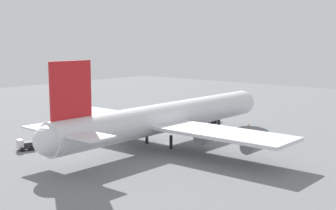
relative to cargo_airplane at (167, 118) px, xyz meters
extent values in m
plane|color=slate|center=(0.32, 0.00, -6.26)|extent=(289.48, 289.48, 0.00)
cylinder|color=silver|center=(0.32, 0.00, 0.12)|extent=(66.22, 6.72, 6.72)
sphere|color=silver|center=(33.43, 0.00, 0.12)|extent=(6.58, 6.58, 6.58)
sphere|color=silver|center=(-32.80, 0.00, 0.12)|extent=(5.71, 5.71, 5.71)
cube|color=red|center=(-27.50, 0.00, 8.85)|extent=(9.27, 0.50, 10.75)
cube|color=silver|center=(-28.82, -5.34, 1.13)|extent=(5.96, 10.08, 0.36)
cube|color=silver|center=(-28.82, 5.34, 1.13)|extent=(5.96, 10.08, 0.36)
cube|color=silver|center=(-3.00, -17.25, -0.89)|extent=(11.26, 30.48, 0.70)
cube|color=silver|center=(-3.00, 17.25, -0.89)|extent=(11.26, 30.48, 0.70)
cylinder|color=gray|center=(-2.00, -12.68, -2.65)|extent=(5.37, 2.82, 2.82)
cylinder|color=gray|center=(-2.00, -23.96, -2.65)|extent=(5.37, 2.82, 2.82)
cylinder|color=gray|center=(-2.00, 12.68, -2.65)|extent=(5.37, 2.82, 2.82)
cylinder|color=gray|center=(-2.00, 23.96, -2.65)|extent=(5.37, 2.82, 2.82)
cylinder|color=black|center=(21.51, 0.00, -4.75)|extent=(0.70, 0.70, 3.02)
cylinder|color=black|center=(-3.00, -3.69, -4.75)|extent=(0.70, 0.70, 3.02)
cylinder|color=black|center=(-3.00, 3.69, -4.75)|extent=(0.70, 0.70, 3.02)
cube|color=silver|center=(15.01, 20.47, -5.09)|extent=(2.60, 2.19, 1.55)
cube|color=#2D5193|center=(14.29, 18.66, -5.37)|extent=(2.95, 3.07, 0.98)
cylinder|color=black|center=(16.12, 20.02, -5.86)|extent=(0.55, 0.84, 0.79)
cylinder|color=black|center=(13.89, 20.91, -5.86)|extent=(0.55, 0.84, 0.79)
cylinder|color=black|center=(15.23, 17.78, -5.86)|extent=(0.55, 0.84, 0.79)
cylinder|color=black|center=(13.00, 18.67, -5.86)|extent=(0.55, 0.84, 0.79)
cube|color=#333338|center=(-4.25, 31.79, -4.89)|extent=(2.25, 1.69, 1.81)
cube|color=#232328|center=(-4.49, 29.94, -5.27)|extent=(2.36, 2.53, 1.03)
cylinder|color=black|center=(-3.13, 31.65, -5.79)|extent=(0.40, 0.97, 0.94)
cylinder|color=black|center=(-5.37, 31.94, -5.79)|extent=(0.40, 0.97, 0.94)
cylinder|color=black|center=(-3.42, 29.37, -5.79)|extent=(0.40, 0.97, 0.94)
cylinder|color=black|center=(-5.67, 29.66, -5.79)|extent=(0.40, 0.97, 0.94)
cube|color=silver|center=(-26.17, 20.22, -4.74)|extent=(1.66, 2.22, 2.06)
cube|color=#232328|center=(-24.39, 19.71, -5.10)|extent=(2.99, 2.59, 1.34)
cylinder|color=black|center=(-25.76, 21.22, -5.77)|extent=(1.03, 0.54, 0.99)
cylinder|color=black|center=(-26.35, 19.15, -5.77)|extent=(1.03, 0.54, 0.99)
cylinder|color=black|center=(-23.55, 20.59, -5.77)|extent=(1.03, 0.54, 0.99)
cylinder|color=black|center=(-24.14, 18.52, -5.77)|extent=(1.03, 0.54, 0.99)
cube|color=#333338|center=(32.24, 8.64, -4.82)|extent=(2.49, 2.52, 2.03)
cube|color=#232328|center=(29.82, 7.78, -5.22)|extent=(3.68, 2.95, 1.22)
cylinder|color=black|center=(32.59, 7.62, -5.83)|extent=(0.90, 0.55, 0.86)
cylinder|color=black|center=(31.86, 9.66, -5.83)|extent=(0.90, 0.55, 0.86)
cylinder|color=black|center=(29.60, 6.55, -5.83)|extent=(0.90, 0.55, 0.86)
cylinder|color=black|center=(28.87, 8.59, -5.83)|extent=(0.90, 0.55, 0.86)
cone|color=orange|center=(32.88, -2.54, -5.98)|extent=(0.40, 0.40, 0.57)
camera|label=1|loc=(-80.61, -68.68, 18.15)|focal=49.33mm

